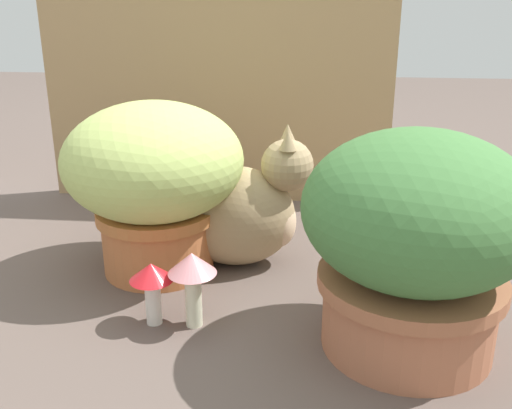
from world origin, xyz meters
TOP-DOWN VIEW (x-y plane):
  - ground_plane at (0.00, 0.00)m, footprint 6.00×6.00m
  - cardboard_backdrop at (-0.04, 0.57)m, footprint 0.95×0.03m
  - grass_planter at (-0.10, 0.10)m, footprint 0.37×0.37m
  - leafy_planter at (0.39, -0.14)m, footprint 0.37×0.37m
  - cat at (0.08, 0.15)m, footprint 0.38×0.18m
  - mushroom_ornament_pink at (0.02, -0.12)m, footprint 0.09×0.09m
  - mushroom_ornament_red at (-0.05, -0.12)m, footprint 0.08×0.08m

SIDE VIEW (x-z plane):
  - ground_plane at x=0.00m, z-range 0.00..0.00m
  - mushroom_ornament_red at x=-0.05m, z-range 0.03..0.15m
  - mushroom_ornament_pink at x=0.02m, z-range 0.03..0.18m
  - cat at x=0.08m, z-range -0.04..0.28m
  - leafy_planter at x=0.39m, z-range 0.01..0.39m
  - grass_planter at x=-0.10m, z-range 0.03..0.39m
  - cardboard_backdrop at x=-0.04m, z-range 0.00..0.81m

